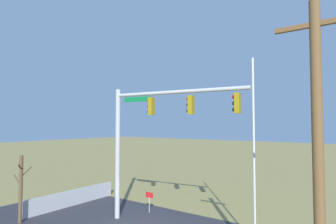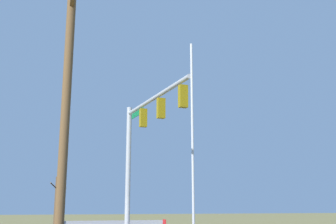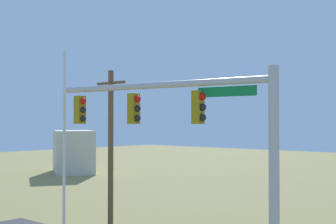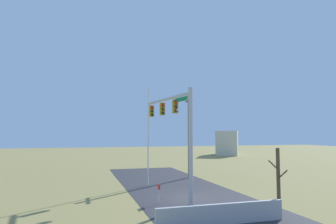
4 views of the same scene
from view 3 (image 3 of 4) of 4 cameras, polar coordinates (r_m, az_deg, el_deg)
signal_mast at (r=13.41m, az=3.93°, el=-3.97°), size 7.69×1.24×7.42m
flagpole at (r=16.88m, az=-12.58°, el=-7.08°), size 0.10×0.10×8.44m
utility_pole at (r=22.49m, az=-7.02°, el=-5.26°), size 1.90×0.26×8.43m
distant_building at (r=56.90m, az=-11.49°, el=-4.76°), size 8.53×7.48×5.01m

